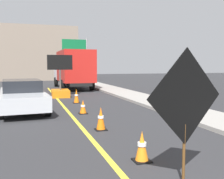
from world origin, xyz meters
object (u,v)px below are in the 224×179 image
traffic_cone_near_sign (142,147)px  traffic_cone_curbside (76,96)px  traffic_cone_mid_lane (101,119)px  arrow_board_trailer (60,89)px  box_truck (73,68)px  roadwork_sign (185,99)px  pickup_car (22,95)px  traffic_cone_far_lane (83,107)px  highway_guide_sign (80,52)px

traffic_cone_near_sign → traffic_cone_curbside: traffic_cone_curbside is taller
traffic_cone_near_sign → traffic_cone_mid_lane: bearing=92.4°
arrow_board_trailer → box_truck: size_ratio=0.36×
roadwork_sign → box_truck: box_truck is taller
box_truck → pickup_car: size_ratio=1.43×
box_truck → traffic_cone_mid_lane: size_ratio=10.31×
traffic_cone_mid_lane → traffic_cone_curbside: bearing=87.3°
arrow_board_trailer → pickup_car: 5.38m
roadwork_sign → traffic_cone_curbside: (-0.07, 10.42, -1.09)m
roadwork_sign → traffic_cone_far_lane: (-0.35, 7.15, -1.19)m
box_truck → highway_guide_sign: 6.14m
traffic_cone_mid_lane → traffic_cone_far_lane: 2.99m
roadwork_sign → highway_guide_sign: highway_guide_sign is taller
roadwork_sign → arrow_board_trailer: 13.69m
roadwork_sign → highway_guide_sign: bearing=83.5°
pickup_car → traffic_cone_curbside: pickup_car is taller
roadwork_sign → traffic_cone_curbside: roadwork_sign is taller
arrow_board_trailer → highway_guide_sign: 12.29m
roadwork_sign → traffic_cone_far_lane: bearing=92.8°
arrow_board_trailer → traffic_cone_far_lane: (0.22, -6.49, -0.20)m
traffic_cone_near_sign → traffic_cone_curbside: (0.17, 9.19, 0.06)m
box_truck → traffic_cone_mid_lane: bearing=-95.8°
arrow_board_trailer → box_truck: (1.75, 5.76, 1.29)m
pickup_car → traffic_cone_mid_lane: bearing=-61.9°
roadwork_sign → highway_guide_sign: size_ratio=0.47×
pickup_car → traffic_cone_near_sign: size_ratio=8.07×
roadwork_sign → arrow_board_trailer: size_ratio=0.86×
pickup_car → traffic_cone_curbside: size_ratio=6.89×
box_truck → traffic_cone_mid_lane: 15.38m
box_truck → traffic_cone_near_sign: size_ratio=11.57×
pickup_car → highway_guide_sign: size_ratio=1.06×
traffic_cone_near_sign → traffic_cone_far_lane: 5.93m
traffic_cone_near_sign → traffic_cone_curbside: size_ratio=0.85×
pickup_car → box_truck: bearing=69.5°
pickup_car → traffic_cone_mid_lane: size_ratio=7.18×
roadwork_sign → traffic_cone_far_lane: size_ratio=4.01×
roadwork_sign → pickup_car: roadwork_sign is taller
traffic_cone_near_sign → traffic_cone_mid_lane: size_ratio=0.89×
roadwork_sign → traffic_cone_mid_lane: (-0.36, 4.16, -1.11)m
traffic_cone_mid_lane → arrow_board_trailer: bearing=91.2°
box_truck → highway_guide_sign: (1.66, 5.68, 1.66)m
highway_guide_sign → traffic_cone_curbside: size_ratio=6.53×
pickup_car → traffic_cone_mid_lane: (2.44, -4.58, -0.34)m
box_truck → arrow_board_trailer: bearing=-106.9°
traffic_cone_far_lane → pickup_car: bearing=147.0°
traffic_cone_near_sign → box_truck: bearing=85.5°
traffic_cone_near_sign → pickup_car: bearing=108.8°
highway_guide_sign → box_truck: bearing=-106.3°
traffic_cone_mid_lane → pickup_car: bearing=118.1°
highway_guide_sign → traffic_cone_far_lane: size_ratio=8.60×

